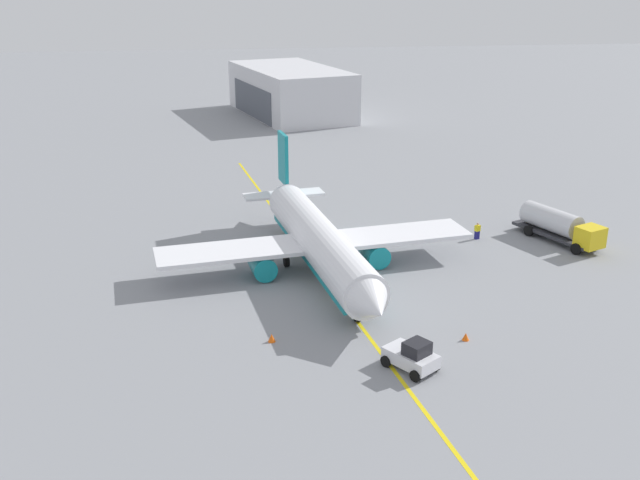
# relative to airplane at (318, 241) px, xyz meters

# --- Properties ---
(ground_plane) EXTENTS (400.00, 400.00, 0.00)m
(ground_plane) POSITION_rel_airplane_xyz_m (0.48, 0.07, -2.69)
(ground_plane) COLOR gray
(airplane) EXTENTS (32.26, 28.90, 9.73)m
(airplane) POSITION_rel_airplane_xyz_m (0.00, 0.00, 0.00)
(airplane) COLOR white
(airplane) RESTS_ON ground
(fuel_tanker) EXTENTS (9.99, 6.08, 3.15)m
(fuel_tanker) POSITION_rel_airplane_xyz_m (-3.85, 24.51, -0.97)
(fuel_tanker) COLOR #2D2D33
(fuel_tanker) RESTS_ON ground
(pushback_tug) EXTENTS (4.10, 3.82, 2.20)m
(pushback_tug) POSITION_rel_airplane_xyz_m (18.21, 3.81, -1.68)
(pushback_tug) COLOR silver
(pushback_tug) RESTS_ON ground
(refueling_worker) EXTENTS (0.52, 0.61, 1.71)m
(refueling_worker) POSITION_rel_airplane_xyz_m (-5.68, 16.83, -1.87)
(refueling_worker) COLOR navy
(refueling_worker) RESTS_ON ground
(safety_cone_nose) EXTENTS (0.55, 0.55, 0.61)m
(safety_cone_nose) POSITION_rel_airplane_xyz_m (13.01, -5.23, -2.38)
(safety_cone_nose) COLOR #F2590F
(safety_cone_nose) RESTS_ON ground
(safety_cone_wingtip) EXTENTS (0.52, 0.52, 0.58)m
(safety_cone_wingtip) POSITION_rel_airplane_xyz_m (14.75, 8.77, -2.40)
(safety_cone_wingtip) COLOR #F2590F
(safety_cone_wingtip) RESTS_ON ground
(distant_hangar) EXTENTS (32.11, 21.97, 8.69)m
(distant_hangar) POSITION_rel_airplane_xyz_m (-75.21, 5.09, 1.65)
(distant_hangar) COLOR silver
(distant_hangar) RESTS_ON ground
(taxi_line_marking) EXTENTS (80.57, 11.85, 0.01)m
(taxi_line_marking) POSITION_rel_airplane_xyz_m (0.48, 0.07, -2.68)
(taxi_line_marking) COLOR yellow
(taxi_line_marking) RESTS_ON ground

